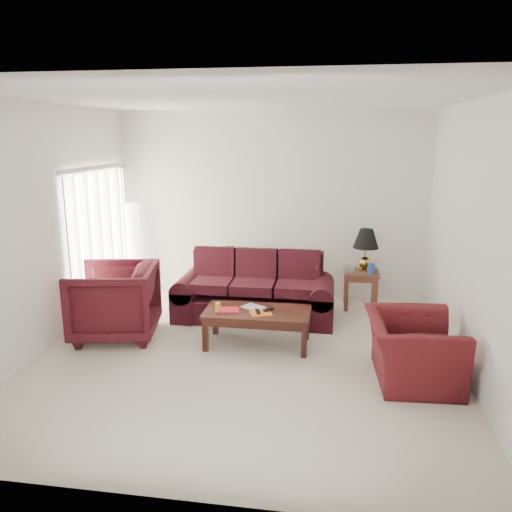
{
  "coord_description": "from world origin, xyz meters",
  "views": [
    {
      "loc": [
        0.98,
        -5.52,
        2.62
      ],
      "look_at": [
        0.0,
        0.85,
        1.05
      ],
      "focal_mm": 35.0,
      "sensor_mm": 36.0,
      "label": 1
    }
  ],
  "objects": [
    {
      "name": "floor",
      "position": [
        0.0,
        0.0,
        0.0
      ],
      "size": [
        5.0,
        5.0,
        0.0
      ],
      "primitive_type": "plane",
      "color": "beige",
      "rests_on": "ground"
    },
    {
      "name": "blinds",
      "position": [
        -2.42,
        1.3,
        1.08
      ],
      "size": [
        0.1,
        2.0,
        2.16
      ],
      "primitive_type": "cube",
      "color": "silver",
      "rests_on": "ground"
    },
    {
      "name": "sofa",
      "position": [
        -0.09,
        1.31,
        0.47
      ],
      "size": [
        2.35,
        1.15,
        0.94
      ],
      "primitive_type": null,
      "rotation": [
        0.0,
        0.0,
        0.07
      ],
      "color": "black",
      "rests_on": "ground"
    },
    {
      "name": "throw_pillow",
      "position": [
        -0.71,
        1.96,
        0.71
      ],
      "size": [
        0.43,
        0.3,
        0.41
      ],
      "primitive_type": "cube",
      "rotation": [
        -0.21,
        0.0,
        0.31
      ],
      "color": "black",
      "rests_on": "sofa"
    },
    {
      "name": "end_table",
      "position": [
        1.46,
        2.03,
        0.29
      ],
      "size": [
        0.54,
        0.54,
        0.58
      ],
      "primitive_type": null,
      "rotation": [
        0.0,
        0.0,
        -0.02
      ],
      "color": "#482918",
      "rests_on": "ground"
    },
    {
      "name": "table_lamp",
      "position": [
        1.51,
        2.08,
        0.9
      ],
      "size": [
        0.51,
        0.51,
        0.65
      ],
      "primitive_type": null,
      "rotation": [
        0.0,
        0.0,
        -0.4
      ],
      "color": "#B18C37",
      "rests_on": "end_table"
    },
    {
      "name": "clock",
      "position": [
        1.28,
        1.93,
        0.65
      ],
      "size": [
        0.15,
        0.1,
        0.14
      ],
      "primitive_type": "cube",
      "rotation": [
        0.0,
        0.0,
        0.37
      ],
      "color": "silver",
      "rests_on": "end_table"
    },
    {
      "name": "blue_canister",
      "position": [
        1.59,
        1.9,
        0.66
      ],
      "size": [
        0.11,
        0.11,
        0.16
      ],
      "primitive_type": "cylinder",
      "rotation": [
        0.0,
        0.0,
        -0.15
      ],
      "color": "navy",
      "rests_on": "end_table"
    },
    {
      "name": "picture_frame",
      "position": [
        1.34,
        2.17,
        0.66
      ],
      "size": [
        0.15,
        0.18,
        0.05
      ],
      "primitive_type": "cube",
      "rotation": [
        1.36,
        0.0,
        0.17
      ],
      "color": "silver",
      "rests_on": "end_table"
    },
    {
      "name": "floor_lamp",
      "position": [
        -2.26,
        2.2,
        0.77
      ],
      "size": [
        0.32,
        0.32,
        1.55
      ],
      "primitive_type": null,
      "rotation": [
        0.0,
        0.0,
        -0.34
      ],
      "color": "white",
      "rests_on": "ground"
    },
    {
      "name": "armchair_left",
      "position": [
        -1.81,
        0.35,
        0.49
      ],
      "size": [
        1.25,
        1.23,
        0.98
      ],
      "primitive_type": "imported",
      "rotation": [
        0.0,
        0.0,
        -1.38
      ],
      "color": "#3B0D14",
      "rests_on": "ground"
    },
    {
      "name": "armchair_right",
      "position": [
        1.89,
        -0.31,
        0.35
      ],
      "size": [
        1.01,
        1.14,
        0.71
      ],
      "primitive_type": "imported",
      "rotation": [
        0.0,
        0.0,
        1.63
      ],
      "color": "#481014",
      "rests_on": "ground"
    },
    {
      "name": "coffee_table",
      "position": [
        0.09,
        0.35,
        0.23
      ],
      "size": [
        1.44,
        0.92,
        0.47
      ],
      "primitive_type": null,
      "rotation": [
        0.0,
        0.0,
        -0.21
      ],
      "color": "black",
      "rests_on": "ground"
    },
    {
      "name": "magazine_red",
      "position": [
        -0.27,
        0.28,
        0.47
      ],
      "size": [
        0.32,
        0.26,
        0.02
      ],
      "primitive_type": "cube",
      "rotation": [
        0.0,
        0.0,
        0.16
      ],
      "color": "red",
      "rests_on": "coffee_table"
    },
    {
      "name": "magazine_white",
      "position": [
        0.03,
        0.44,
        0.47
      ],
      "size": [
        0.33,
        0.31,
        0.02
      ],
      "primitive_type": "cube",
      "rotation": [
        0.0,
        0.0,
        -0.54
      ],
      "color": "beige",
      "rests_on": "coffee_table"
    },
    {
      "name": "magazine_orange",
      "position": [
        0.15,
        0.24,
        0.47
      ],
      "size": [
        0.31,
        0.28,
        0.01
      ],
      "primitive_type": "cube",
      "rotation": [
        0.0,
        0.0,
        0.47
      ],
      "color": "orange",
      "rests_on": "coffee_table"
    },
    {
      "name": "remote_a",
      "position": [
        0.12,
        0.24,
        0.49
      ],
      "size": [
        0.09,
        0.17,
        0.02
      ],
      "primitive_type": "cube",
      "rotation": [
        0.0,
        0.0,
        0.29
      ],
      "color": "black",
      "rests_on": "coffee_table"
    },
    {
      "name": "remote_b",
      "position": [
        0.24,
        0.33,
        0.49
      ],
      "size": [
        0.12,
        0.15,
        0.02
      ],
      "primitive_type": "cube",
      "rotation": [
        0.0,
        0.0,
        -0.64
      ],
      "color": "black",
      "rests_on": "coffee_table"
    },
    {
      "name": "yellow_glass",
      "position": [
        -0.38,
        0.22,
        0.53
      ],
      "size": [
        0.09,
        0.09,
        0.12
      ],
      "primitive_type": "cylinder",
      "rotation": [
        0.0,
        0.0,
        -0.36
      ],
      "color": "gold",
      "rests_on": "coffee_table"
    }
  ]
}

